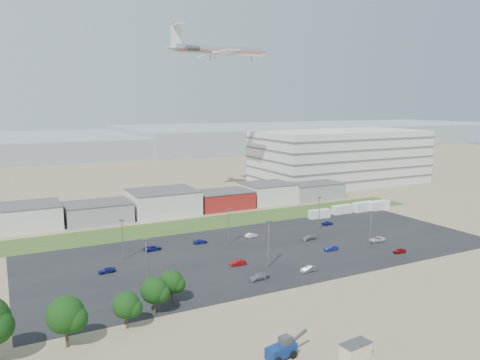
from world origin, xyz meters
TOP-DOWN VIEW (x-y plane):
  - ground at (0.00, 0.00)m, footprint 700.00×700.00m
  - parking_lot at (5.00, 20.00)m, footprint 120.00×50.00m
  - grass_strip at (0.00, 52.00)m, footprint 160.00×16.00m
  - hills_backdrop at (40.00, 315.00)m, footprint 700.00×200.00m
  - building_row at (-17.00, 71.00)m, footprint 170.00×20.00m
  - parking_garage at (90.00, 95.00)m, footprint 80.00×40.00m
  - portable_shed at (-10.33, -31.34)m, footprint 4.92×2.90m
  - telehandler at (-20.18, -26.52)m, footprint 8.04×3.95m
  - box_trailer_a at (37.75, 41.31)m, footprint 7.55×2.76m
  - box_trailer_b at (48.69, 42.96)m, footprint 7.72×2.68m
  - box_trailer_c at (57.74, 42.50)m, footprint 8.66×3.28m
  - box_trailer_d at (63.96, 41.64)m, footprint 8.48×2.69m
  - tree_left at (-47.52, -8.48)m, footprint 6.15×6.15m
  - tree_mid at (-37.85, -6.71)m, footprint 4.84×4.84m
  - tree_right at (-32.06, -3.34)m, footprint 5.15×5.15m
  - tree_near at (-27.80, -0.28)m, footprint 4.79×4.79m
  - lightpole_front_l at (-29.96, 8.60)m, footprint 1.21×0.51m
  - lightpole_front_m at (-1.70, 8.08)m, footprint 1.28×0.53m
  - lightpole_front_r at (29.61, 8.80)m, footprint 1.15×0.48m
  - lightpole_back_l at (-29.99, 28.73)m, footprint 1.16×0.48m
  - lightpole_back_m at (-1.90, 28.35)m, footprint 1.13×0.47m
  - lightpole_back_r at (28.60, 29.35)m, footprint 1.17×0.49m
  - airliner at (24.95, 90.85)m, footprint 45.01×31.16m
  - parked_car_0 at (35.13, 11.97)m, footprint 4.83×2.55m
  - parked_car_1 at (19.03, 11.50)m, footprint 3.81×1.34m
  - parked_car_2 at (33.05, 1.89)m, footprint 3.55×1.53m
  - parked_car_3 at (-7.45, 2.42)m, footprint 4.73×2.38m
  - parked_car_4 at (-7.23, 12.51)m, footprint 3.90×1.46m
  - parked_car_5 at (-35.37, 21.49)m, footprint 3.79×1.72m
  - parked_car_6 at (-8.29, 32.68)m, footprint 3.95×1.81m
  - parked_car_8 at (34.42, 32.67)m, footprint 3.73×1.55m
  - parked_car_9 at (-21.48, 32.60)m, footprint 4.75×2.67m
  - parked_car_10 at (-36.34, 2.07)m, footprint 4.30×2.12m
  - parked_car_11 at (6.81, 31.62)m, footprint 3.69×1.55m
  - parked_car_12 at (19.66, 22.13)m, footprint 4.60×2.26m
  - parked_car_13 at (5.04, 1.52)m, footprint 4.05×1.84m

SIDE VIEW (x-z plane):
  - ground at x=0.00m, z-range 0.00..0.00m
  - parking_lot at x=5.00m, z-range 0.00..0.01m
  - grass_strip at x=0.00m, z-range 0.00..0.02m
  - parked_car_6 at x=-8.29m, z-range 0.00..1.12m
  - parked_car_11 at x=6.81m, z-range 0.00..1.19m
  - parked_car_2 at x=33.05m, z-range 0.00..1.19m
  - parked_car_10 at x=-36.34m, z-range 0.00..1.20m
  - parked_car_9 at x=-21.48m, z-range 0.00..1.25m
  - parked_car_1 at x=19.03m, z-range 0.00..1.25m
  - parked_car_5 at x=-35.37m, z-range 0.00..1.26m
  - parked_car_8 at x=34.42m, z-range 0.00..1.26m
  - parked_car_4 at x=-7.23m, z-range 0.00..1.27m
  - parked_car_12 at x=19.66m, z-range 0.00..1.29m
  - parked_car_13 at x=5.04m, z-range 0.00..1.29m
  - parked_car_0 at x=35.13m, z-range 0.00..1.29m
  - parked_car_3 at x=-7.45m, z-range 0.00..1.32m
  - portable_shed at x=-10.33m, z-range 0.00..2.37m
  - box_trailer_a at x=37.75m, z-range 0.00..2.78m
  - box_trailer_b at x=48.69m, z-range 0.00..2.86m
  - box_trailer_d at x=63.96m, z-range 0.00..3.18m
  - box_trailer_c at x=57.74m, z-range 0.00..3.18m
  - telehandler at x=-20.18m, z-range 0.00..3.21m
  - tree_near at x=-27.80m, z-range 0.00..7.19m
  - tree_mid at x=-37.85m, z-range 0.00..7.27m
  - tree_right at x=-32.06m, z-range 0.00..7.73m
  - building_row at x=-17.00m, z-range 0.00..8.00m
  - hills_backdrop at x=40.00m, z-range 0.00..9.00m
  - tree_left at x=-47.52m, z-range 0.00..9.23m
  - lightpole_back_m at x=-1.90m, z-range 0.00..9.65m
  - lightpole_front_r at x=29.61m, z-range 0.00..9.76m
  - lightpole_back_l at x=-29.99m, z-range 0.00..9.83m
  - lightpole_back_r at x=28.60m, z-range 0.00..9.94m
  - lightpole_front_l at x=-29.96m, z-range 0.00..10.32m
  - lightpole_front_m at x=-1.70m, z-range 0.00..10.91m
  - parking_garage at x=90.00m, z-range 0.00..25.00m
  - airliner at x=24.95m, z-range 51.41..64.54m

